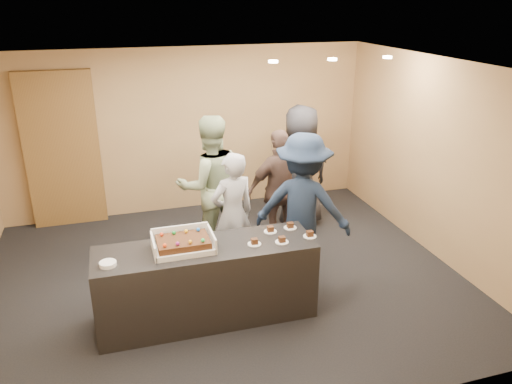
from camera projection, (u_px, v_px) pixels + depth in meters
room at (222, 181)px, 6.00m from camera, size 6.04×6.00×2.70m
serving_counter at (207, 283)px, 5.56m from camera, size 2.41×0.74×0.90m
storage_cabinet at (62, 150)px, 7.67m from camera, size 1.10×0.15×2.42m
cake_box at (183, 245)px, 5.33m from camera, size 0.64×0.45×0.19m
sheet_cake at (183, 242)px, 5.29m from camera, size 0.55×0.38×0.11m
plate_stack at (108, 264)px, 5.01m from camera, size 0.17×0.17×0.04m
slice_a at (254, 242)px, 5.44m from camera, size 0.15×0.15×0.07m
slice_b at (270, 230)px, 5.73m from camera, size 0.15×0.15×0.07m
slice_c at (282, 240)px, 5.48m from camera, size 0.15×0.15×0.07m
slice_d at (290, 226)px, 5.82m from camera, size 0.15×0.15×0.07m
slice_e at (310, 235)px, 5.61m from camera, size 0.15×0.15×0.07m
person_server_grey at (233, 215)px, 6.36m from camera, size 0.68×0.53×1.65m
person_sage_man at (210, 185)px, 6.90m from camera, size 1.01×0.82×1.97m
person_navy_man at (303, 206)px, 6.30m from camera, size 1.41×1.24×1.90m
person_brown_extra at (281, 190)px, 7.05m from camera, size 1.06×0.52×1.74m
person_dark_suit at (300, 167)px, 7.70m from camera, size 0.99×0.69×1.93m
ceiling_spotlights at (332, 59)px, 6.39m from camera, size 1.72×0.12×0.03m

